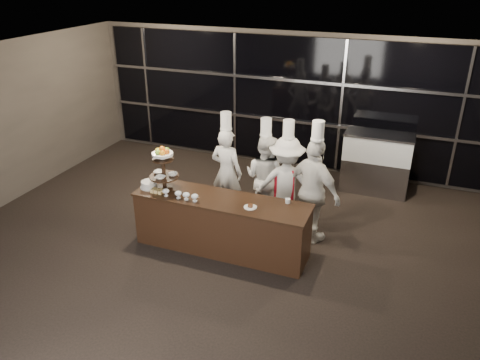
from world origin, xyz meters
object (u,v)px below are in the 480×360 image
at_px(chef_a, 227,171).
at_px(chef_c, 286,183).
at_px(chef_b, 265,176).
at_px(display_stand, 163,165).
at_px(chef_d, 314,191).
at_px(display_case, 377,160).
at_px(buffet_counter, 222,224).
at_px(layer_cake, 149,184).

relative_size(chef_a, chef_c, 1.00).
xyz_separation_m(chef_a, chef_b, (0.69, 0.13, -0.05)).
height_order(display_stand, chef_d, chef_d).
relative_size(display_stand, display_case, 0.56).
height_order(buffet_counter, display_stand, display_stand).
bearing_deg(chef_b, chef_a, -169.31).
bearing_deg(layer_cake, display_stand, 10.66).
bearing_deg(chef_c, layer_cake, -150.08).
bearing_deg(chef_c, display_case, 56.46).
bearing_deg(chef_b, buffet_counter, -102.98).
bearing_deg(display_stand, chef_d, 19.46).
height_order(display_stand, chef_a, chef_a).
bearing_deg(chef_a, chef_b, 10.69).
bearing_deg(chef_d, chef_a, 168.32).
relative_size(display_case, chef_c, 0.68).
xyz_separation_m(layer_cake, chef_a, (0.87, 1.20, -0.12)).
bearing_deg(chef_a, layer_cake, -125.99).
distance_m(display_stand, chef_b, 1.90).
xyz_separation_m(display_case, chef_b, (-1.75, -1.80, 0.12)).
bearing_deg(display_case, chef_b, -134.31).
relative_size(buffet_counter, layer_cake, 9.47).
bearing_deg(chef_a, chef_d, -11.68).
relative_size(display_case, chef_a, 0.68).
xyz_separation_m(display_case, chef_a, (-2.44, -1.93, 0.17)).
distance_m(chef_a, chef_b, 0.70).
distance_m(display_stand, chef_a, 1.39).
bearing_deg(layer_cake, buffet_counter, 2.26).
height_order(display_case, chef_d, chef_d).
bearing_deg(chef_b, chef_d, -25.73).
distance_m(display_stand, display_case, 4.38).
height_order(buffet_counter, chef_b, chef_b).
bearing_deg(buffet_counter, display_case, 56.35).
bearing_deg(chef_b, display_stand, -135.29).
bearing_deg(chef_c, chef_b, 158.09).
xyz_separation_m(chef_b, chef_d, (0.99, -0.48, 0.11)).
xyz_separation_m(chef_a, chef_c, (1.13, -0.05, -0.02)).
bearing_deg(display_stand, chef_a, 62.16).
relative_size(display_stand, chef_b, 0.39).
bearing_deg(chef_a, display_case, 38.28).
distance_m(display_case, chef_a, 3.12).
xyz_separation_m(layer_cake, display_case, (3.32, 3.13, -0.29)).
bearing_deg(layer_cake, chef_c, 29.92).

